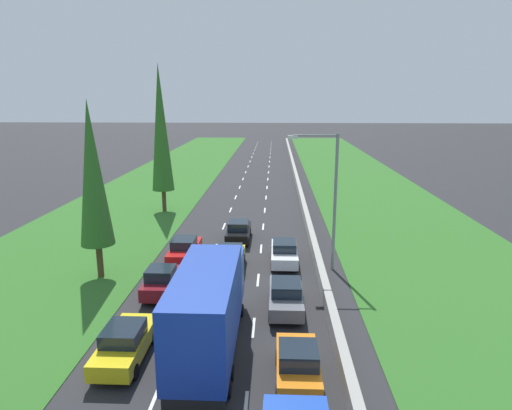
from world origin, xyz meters
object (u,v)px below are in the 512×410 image
at_px(orange_hatchback_right_lane, 298,364).
at_px(maroon_hatchback_left_lane, 162,281).
at_px(red_sedan_left_lane, 185,249).
at_px(poplar_tree_third, 161,128).
at_px(poplar_tree_second, 93,175).
at_px(street_light_mast, 330,192).
at_px(grey_sedan_right_lane, 286,295).
at_px(blue_box_truck_centre_lane, 209,307).
at_px(yellow_hatchback_centre_lane, 231,258).
at_px(yellow_sedan_left_lane, 125,343).
at_px(black_sedan_centre_lane, 239,231).
at_px(white_sedan_right_lane, 284,252).

distance_m(orange_hatchback_right_lane, maroon_hatchback_left_lane, 10.96).
distance_m(red_sedan_left_lane, poplar_tree_third, 16.52).
bearing_deg(poplar_tree_second, street_light_mast, 7.58).
relative_size(maroon_hatchback_left_lane, grey_sedan_right_lane, 0.87).
bearing_deg(poplar_tree_second, red_sedan_left_lane, 33.72).
distance_m(blue_box_truck_centre_lane, poplar_tree_third, 27.51).
height_order(maroon_hatchback_left_lane, grey_sedan_right_lane, maroon_hatchback_left_lane).
relative_size(blue_box_truck_centre_lane, yellow_hatchback_centre_lane, 2.41).
xyz_separation_m(yellow_sedan_left_lane, grey_sedan_right_lane, (7.07, 5.08, 0.00)).
xyz_separation_m(maroon_hatchback_left_lane, grey_sedan_right_lane, (7.11, -1.61, -0.02)).
bearing_deg(black_sedan_centre_lane, red_sedan_left_lane, -126.28).
height_order(blue_box_truck_centre_lane, poplar_tree_second, poplar_tree_second).
relative_size(orange_hatchback_right_lane, maroon_hatchback_left_lane, 1.00).
relative_size(red_sedan_left_lane, poplar_tree_third, 0.31).
bearing_deg(white_sedan_right_lane, black_sedan_centre_lane, 125.61).
relative_size(yellow_sedan_left_lane, red_sedan_left_lane, 1.00).
distance_m(yellow_hatchback_centre_lane, red_sedan_left_lane, 3.75).
xyz_separation_m(maroon_hatchback_left_lane, poplar_tree_third, (-4.64, 19.58, 7.41)).
bearing_deg(maroon_hatchback_left_lane, white_sedan_right_lane, 36.72).
bearing_deg(street_light_mast, orange_hatchback_right_lane, -101.63).
height_order(white_sedan_right_lane, poplar_tree_third, poplar_tree_third).
bearing_deg(yellow_sedan_left_lane, maroon_hatchback_left_lane, 90.33).
xyz_separation_m(grey_sedan_right_lane, poplar_tree_second, (-11.69, 4.07, 5.80)).
bearing_deg(yellow_hatchback_centre_lane, street_light_mast, 3.26).
bearing_deg(street_light_mast, grey_sedan_right_lane, -115.66).
xyz_separation_m(poplar_tree_second, street_light_mast, (14.58, 1.94, -1.38)).
distance_m(white_sedan_right_lane, poplar_tree_second, 13.40).
bearing_deg(orange_hatchback_right_lane, black_sedan_centre_lane, 101.81).
bearing_deg(black_sedan_centre_lane, blue_box_truck_centre_lane, -89.87).
xyz_separation_m(white_sedan_right_lane, red_sedan_left_lane, (-6.97, 0.31, 0.00)).
height_order(orange_hatchback_right_lane, red_sedan_left_lane, orange_hatchback_right_lane).
height_order(white_sedan_right_lane, poplar_tree_second, poplar_tree_second).
bearing_deg(poplar_tree_third, poplar_tree_second, -89.80).
height_order(black_sedan_centre_lane, poplar_tree_third, poplar_tree_third).
bearing_deg(black_sedan_centre_lane, white_sedan_right_lane, -54.39).
relative_size(white_sedan_right_lane, poplar_tree_second, 0.40).
bearing_deg(blue_box_truck_centre_lane, white_sedan_right_lane, 72.69).
distance_m(blue_box_truck_centre_lane, white_sedan_right_lane, 11.89).
bearing_deg(grey_sedan_right_lane, red_sedan_left_lane, 133.69).
bearing_deg(yellow_sedan_left_lane, grey_sedan_right_lane, 35.70).
distance_m(black_sedan_centre_lane, white_sedan_right_lane, 6.10).
xyz_separation_m(black_sedan_centre_lane, poplar_tree_third, (-8.24, 9.29, 7.44)).
bearing_deg(poplar_tree_second, black_sedan_centre_lane, 43.76).
height_order(poplar_tree_second, street_light_mast, poplar_tree_second).
bearing_deg(black_sedan_centre_lane, yellow_hatchback_centre_lane, -90.21).
height_order(blue_box_truck_centre_lane, street_light_mast, street_light_mast).
relative_size(blue_box_truck_centre_lane, poplar_tree_second, 0.84).
bearing_deg(poplar_tree_third, street_light_mast, -46.05).
xyz_separation_m(poplar_tree_third, street_light_mast, (14.64, -15.19, -3.02)).
height_order(orange_hatchback_right_lane, street_light_mast, street_light_mast).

